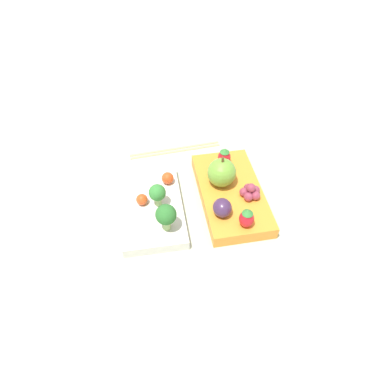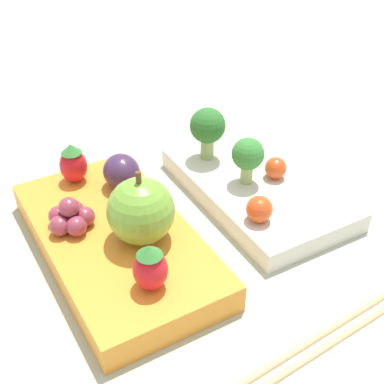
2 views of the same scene
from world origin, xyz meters
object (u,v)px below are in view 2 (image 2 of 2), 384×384
plum (121,172)px  broccoli_floret_1 (208,127)px  apple (141,211)px  strawberry_0 (73,163)px  bento_box_savoury (257,188)px  broccoli_floret_0 (248,156)px  bento_box_fruit (117,242)px  chopsticks_pair (318,343)px  cherry_tomato_1 (259,209)px  strawberry_1 (150,267)px  grape_cluster (70,217)px  cherry_tomato_0 (274,167)px

plum → broccoli_floret_1: bearing=93.6°
apple → strawberry_0: bearing=-173.0°
broccoli_floret_1 → bento_box_savoury: bearing=17.2°
bento_box_savoury → apple: 0.15m
broccoli_floret_0 → bento_box_fruit: bearing=-88.5°
chopsticks_pair → broccoli_floret_1: bearing=165.5°
strawberry_0 → cherry_tomato_1: bearing=39.4°
broccoli_floret_1 → plum: (0.01, -0.10, -0.01)m
strawberry_1 → chopsticks_pair: size_ratio=0.20×
broccoli_floret_1 → apple: apple is taller
grape_cluster → apple: bearing=44.3°
apple → broccoli_floret_0: bearing=100.6°
grape_cluster → bento_box_fruit: bearing=49.1°
cherry_tomato_1 → grape_cluster: size_ratio=0.60×
bento_box_fruit → chopsticks_pair: bento_box_fruit is taller
cherry_tomato_1 → plum: 0.14m
bento_box_savoury → grape_cluster: 0.19m
broccoli_floret_0 → grape_cluster: 0.18m
cherry_tomato_0 → grape_cluster: 0.21m
broccoli_floret_0 → plum: 0.12m
apple → grape_cluster: size_ratio=1.63×
cherry_tomato_1 → broccoli_floret_1: bearing=169.3°
strawberry_1 → chopsticks_pair: (0.10, 0.09, -0.04)m
broccoli_floret_1 → strawberry_0: 0.14m
plum → strawberry_1: bearing=-17.9°
bento_box_fruit → grape_cluster: 0.05m
strawberry_0 → grape_cluster: 0.07m
broccoli_floret_0 → broccoli_floret_1: size_ratio=0.86×
broccoli_floret_1 → broccoli_floret_0: bearing=6.0°
broccoli_floret_0 → plum: broccoli_floret_0 is taller
plum → strawberry_0: bearing=-134.9°
cherry_tomato_0 → apple: (0.02, -0.16, 0.02)m
chopsticks_pair → cherry_tomato_0: bearing=150.3°
bento_box_savoury → plum: plum is taller
cherry_tomato_0 → strawberry_0: bearing=-118.3°
cherry_tomato_0 → chopsticks_pair: cherry_tomato_0 is taller
strawberry_1 → grape_cluster: strawberry_1 is taller
chopsticks_pair → cherry_tomato_1: bearing=162.0°
strawberry_1 → broccoli_floret_0: bearing=117.2°
apple → chopsticks_pair: (0.15, 0.06, -0.05)m
bento_box_savoury → cherry_tomato_1: size_ratio=8.39×
cherry_tomato_1 → strawberry_0: size_ratio=0.60×
cherry_tomato_1 → bento_box_fruit: bearing=-113.2°
cherry_tomato_0 → plum: (-0.06, -0.14, 0.01)m
bento_box_fruit → grape_cluster: (-0.03, -0.03, 0.02)m
bento_box_fruit → strawberry_1: size_ratio=5.60×
bento_box_savoury → strawberry_1: strawberry_1 is taller
bento_box_fruit → chopsticks_pair: size_ratio=1.10×
apple → chopsticks_pair: size_ratio=0.32×
broccoli_floret_1 → apple: size_ratio=0.85×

